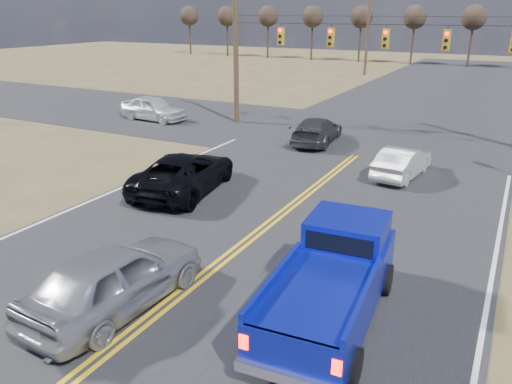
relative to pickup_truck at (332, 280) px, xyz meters
The scene contains 12 objects.
ground 3.80m from the pickup_truck, behind, with size 160.00×160.00×0.00m, color brown.
road_main 10.21m from the pickup_truck, 110.96° to the left, with size 14.00×120.00×0.02m, color #28282B.
road_cross 17.89m from the pickup_truck, 101.75° to the left, with size 120.00×12.00×0.02m, color #28282B.
signal_gantry 18.03m from the pickup_truck, 100.29° to the left, with size 19.60×4.83×10.00m.
utility_poles 17.41m from the pickup_truck, 102.44° to the left, with size 19.60×58.32×10.00m.
treeline 27.12m from the pickup_truck, 97.83° to the left, with size 87.00×117.80×7.40m.
pickup_truck is the anchor object (origin of this frame).
silver_suv 5.03m from the pickup_truck, 157.00° to the right, with size 1.93×4.79×1.63m, color gray.
black_suv 9.74m from the pickup_truck, 145.56° to the left, with size 2.52×5.46×1.52m, color black.
white_car_queue 11.32m from the pickup_truck, 94.77° to the left, with size 1.37×3.93×1.29m, color silver.
dgrey_car_queue 16.25m from the pickup_truck, 112.67° to the left, with size 1.90×4.67×1.35m, color #333438.
cross_car_west 23.57m from the pickup_truck, 138.69° to the left, with size 4.54×1.83×1.55m, color silver.
Camera 1 is at (6.74, -8.97, 6.68)m, focal length 35.00 mm.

